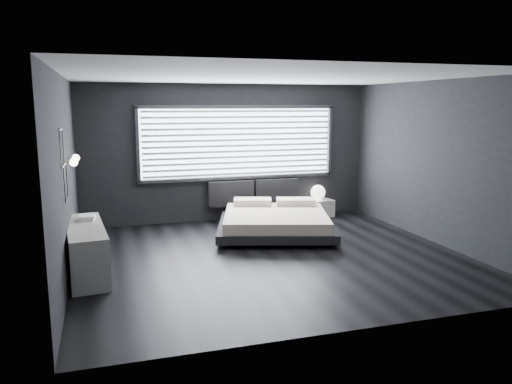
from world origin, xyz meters
name	(u,v)px	position (x,y,z in m)	size (l,w,h in m)	color
room	(272,169)	(0.00, 0.00, 1.40)	(6.04, 6.00, 2.80)	black
window	(239,143)	(0.20, 2.70, 1.61)	(4.14, 0.09, 1.52)	white
headboard	(254,192)	(0.51, 2.64, 0.57)	(1.96, 0.16, 0.52)	black
sconce_near	(73,162)	(-2.88, 0.05, 1.60)	(0.18, 0.11, 0.11)	silver
sconce_far	(76,158)	(-2.88, 0.65, 1.60)	(0.18, 0.11, 0.11)	silver
wall_art_upper	(62,148)	(-2.98, -0.55, 1.85)	(0.01, 0.48, 0.48)	#47474C
wall_art_lower	(66,182)	(-2.98, -0.30, 1.38)	(0.01, 0.48, 0.48)	#47474C
bed	(275,221)	(0.52, 1.30, 0.25)	(2.57, 2.50, 0.54)	black
nightstand	(316,208)	(1.88, 2.50, 0.18)	(0.62, 0.52, 0.36)	silver
orb_lamp	(318,192)	(1.90, 2.49, 0.52)	(0.32, 0.32, 0.32)	white
dresser	(87,250)	(-2.78, 0.00, 0.35)	(0.64, 1.79, 0.70)	silver
book_stack	(86,217)	(-2.78, 0.41, 0.74)	(0.28, 0.35, 0.07)	white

